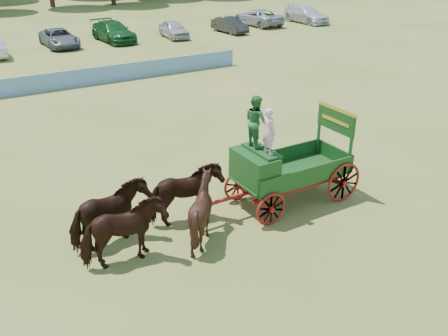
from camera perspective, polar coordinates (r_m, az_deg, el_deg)
ground at (r=15.40m, az=-1.61°, el=-7.24°), size 160.00×160.00×0.00m
horse_lead_left at (r=13.76m, az=-11.41°, el=-7.30°), size 2.34×1.12×1.95m
horse_lead_right at (r=14.66m, az=-12.92°, el=-5.28°), size 2.47×1.47×1.95m
horse_wheel_left at (r=14.56m, az=-2.54°, el=-4.81°), size 1.99×1.82×1.96m
horse_wheel_right at (r=15.42m, az=-4.50°, el=-3.06°), size 2.37×1.20×1.95m
farm_dray at (r=16.12m, az=5.63°, el=0.92°), size 6.00×2.00×3.80m
sponsor_banner at (r=30.83m, az=-20.30°, el=9.06°), size 26.00×0.08×1.05m
parked_cars at (r=43.07m, az=-18.86°, el=13.80°), size 56.49×7.16×1.64m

